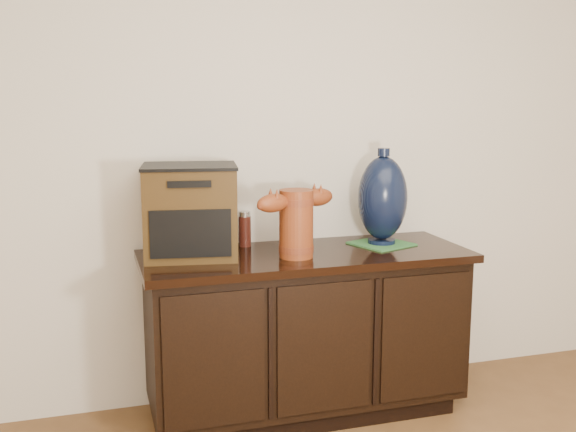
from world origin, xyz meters
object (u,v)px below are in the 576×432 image
object	(u,v)px
sideboard	(306,331)
terracotta_vessel	(296,219)
tv_radio	(190,211)
lamp_base	(383,198)
spray_can	(245,229)

from	to	relation	value
sideboard	terracotta_vessel	distance (m)	0.54
terracotta_vessel	tv_radio	bearing A→B (deg)	138.96
terracotta_vessel	lamp_base	world-z (taller)	lamp_base
terracotta_vessel	lamp_base	xyz separation A→B (m)	(0.46, 0.12, 0.05)
spray_can	lamp_base	bearing A→B (deg)	-13.49
tv_radio	spray_can	world-z (taller)	tv_radio
lamp_base	terracotta_vessel	bearing A→B (deg)	-165.01
lamp_base	sideboard	bearing A→B (deg)	-172.43
tv_radio	lamp_base	xyz separation A→B (m)	(0.89, -0.02, 0.02)
sideboard	lamp_base	xyz separation A→B (m)	(0.39, 0.05, 0.59)
spray_can	sideboard	bearing A→B (deg)	-41.02
tv_radio	spray_can	size ratio (longest dim) A/B	2.70
terracotta_vessel	tv_radio	world-z (taller)	tv_radio
tv_radio	spray_can	bearing A→B (deg)	34.70
lamp_base	spray_can	distance (m)	0.65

